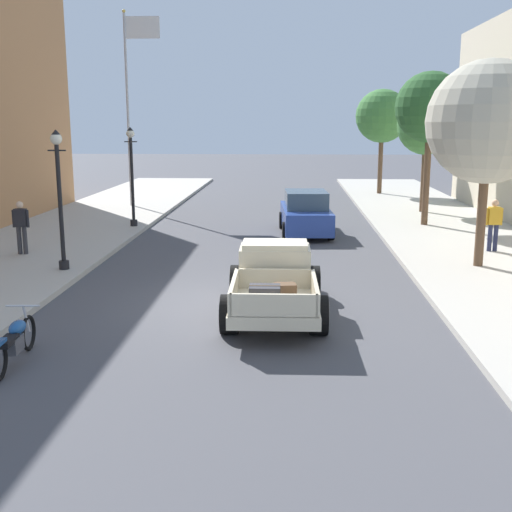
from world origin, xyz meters
The scene contains 13 objects.
ground_plane centered at (0.00, 0.00, 0.00)m, with size 140.00×140.00×0.00m, color #47474C.
hotrod_truck_cream centered at (0.86, -0.48, 0.75)m, with size 2.26×4.97×1.58m.
motorcycle_parked centered at (-3.63, -3.99, 0.44)m, with size 0.62×2.12×0.93m.
car_background_blue centered at (1.76, 9.72, 0.77)m, with size 2.07×4.40×1.65m.
pedestrian_sidewalk_left centered at (-7.15, 4.72, 1.09)m, with size 0.53×0.22×1.65m.
pedestrian_sidewalk_right centered at (7.63, 5.98, 1.09)m, with size 0.53×0.22×1.65m.
street_lamp_near centered at (-5.13, 2.73, 2.39)m, with size 0.50×0.32×3.85m.
street_lamp_far centered at (-5.01, 10.33, 2.39)m, with size 0.50×0.32×3.85m.
flagpole centered at (-6.43, 16.58, 5.77)m, with size 1.74×0.16×9.16m.
street_tree_nearest centered at (6.59, 3.83, 4.18)m, with size 3.40×3.40×5.74m.
street_tree_second centered at (6.56, 11.32, 4.72)m, with size 2.73×2.73×5.97m.
street_tree_third centered at (7.22, 15.12, 4.02)m, with size 2.63×2.63×5.21m.
street_tree_farthest centered at (6.28, 22.73, 4.48)m, with size 2.98×2.98×5.85m.
Camera 1 is at (1.20, -14.39, 4.21)m, focal length 44.84 mm.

